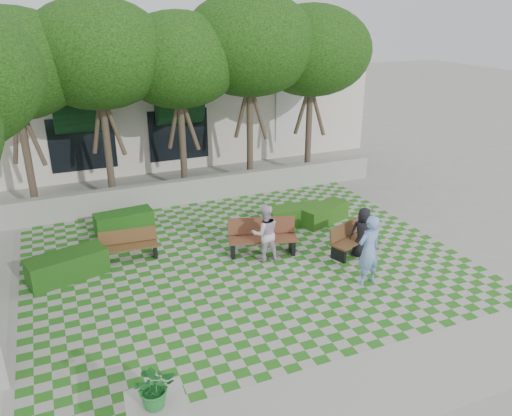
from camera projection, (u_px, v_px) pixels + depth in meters
name	position (u px, v px, depth m)	size (l,w,h in m)	color
ground	(261.00, 278.00, 13.43)	(90.00, 90.00, 0.00)	gray
lawn	(247.00, 262.00, 14.28)	(12.00, 12.00, 0.00)	#2B721E
sidewalk_south	(359.00, 394.00, 9.42)	(16.00, 2.00, 0.01)	#9E9B93
retaining_wall	(195.00, 190.00, 18.55)	(15.00, 0.36, 0.90)	#9E9B93
bench_east	(353.00, 238.00, 14.74)	(1.84, 1.16, 0.92)	#54351C
bench_mid	(262.00, 237.00, 14.63)	(2.09, 1.18, 1.04)	brown
bench_west	(129.00, 246.00, 14.33)	(1.66, 0.67, 0.85)	#55381D
hedge_east	(324.00, 214.00, 16.80)	(1.77, 0.71, 0.62)	#235115
hedge_midright	(293.00, 215.00, 16.67)	(1.77, 0.71, 0.62)	#235115
hedge_midleft	(124.00, 221.00, 16.17)	(1.83, 0.73, 0.64)	#1B4E15
hedge_west	(67.00, 266.00, 13.31)	(2.03, 0.81, 0.71)	#194512
person_blue	(369.00, 250.00, 12.84)	(0.70, 0.46, 1.92)	#799DDE
person_dark	(363.00, 232.00, 14.36)	(0.73, 0.47, 1.49)	black
person_white	(265.00, 233.00, 14.12)	(0.81, 0.63, 1.67)	silver
tree_row	(134.00, 61.00, 15.90)	(17.70, 13.40, 7.41)	#47382B
building	(166.00, 99.00, 24.84)	(18.00, 8.92, 5.15)	silver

